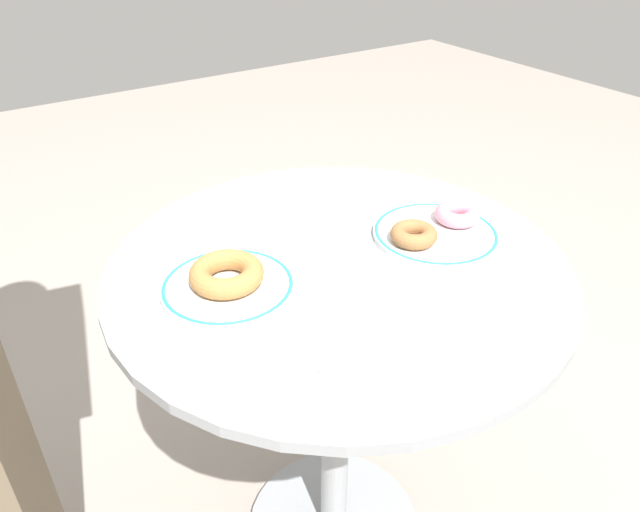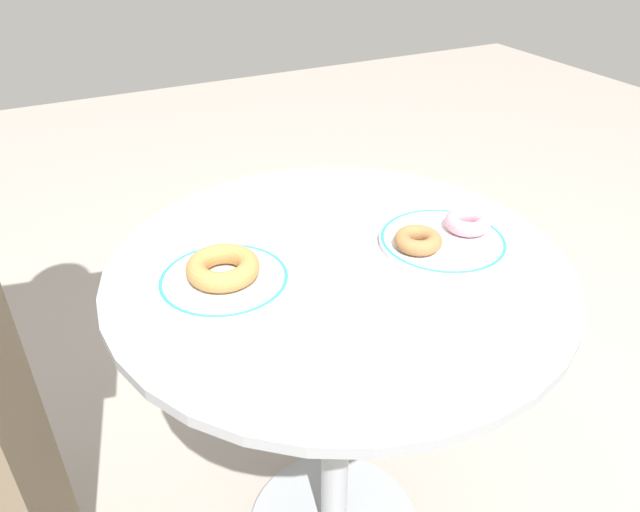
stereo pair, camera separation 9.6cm
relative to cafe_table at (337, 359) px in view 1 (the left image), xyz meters
name	(u,v)px [view 1 (the left image)]	position (x,y,z in m)	size (l,w,h in m)	color
cafe_table	(337,359)	(0.00, 0.00, 0.00)	(0.75, 0.75, 0.72)	#999EA3
plate_left	(228,286)	(-0.18, 0.03, 0.22)	(0.20, 0.20, 0.01)	white
plate_right	(435,234)	(0.18, -0.03, 0.22)	(0.22, 0.22, 0.01)	white
donut_old_fashioned	(226,274)	(-0.18, 0.03, 0.24)	(0.11, 0.11, 0.03)	#BC7F42
donut_pink_frosted	(457,214)	(0.24, -0.02, 0.24)	(0.08, 0.08, 0.03)	pink
donut_cinnamon	(414,234)	(0.13, -0.03, 0.24)	(0.08, 0.08, 0.03)	#A36B3D
paper_napkin	(388,359)	(-0.08, -0.23, 0.21)	(0.14, 0.11, 0.01)	white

